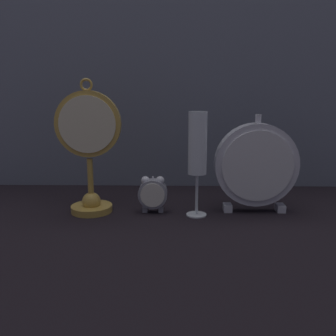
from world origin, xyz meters
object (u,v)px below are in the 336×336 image
pocket_watch_on_stand (89,153)px  champagne_flute (197,150)px  alarm_clock_twin_bell (153,193)px  mantel_clock_silver (256,165)px

pocket_watch_on_stand → champagne_flute: (0.26, -0.02, 0.01)m
alarm_clock_twin_bell → mantel_clock_silver: mantel_clock_silver is taller
alarm_clock_twin_bell → pocket_watch_on_stand: bearing=179.4°
champagne_flute → alarm_clock_twin_bell: bearing=169.3°
mantel_clock_silver → alarm_clock_twin_bell: bearing=-177.5°
champagne_flute → mantel_clock_silver: bearing=12.1°
alarm_clock_twin_bell → champagne_flute: bearing=-10.7°
alarm_clock_twin_bell → mantel_clock_silver: 0.26m
pocket_watch_on_stand → alarm_clock_twin_bell: bearing=-0.6°
alarm_clock_twin_bell → mantel_clock_silver: (0.25, 0.01, 0.07)m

